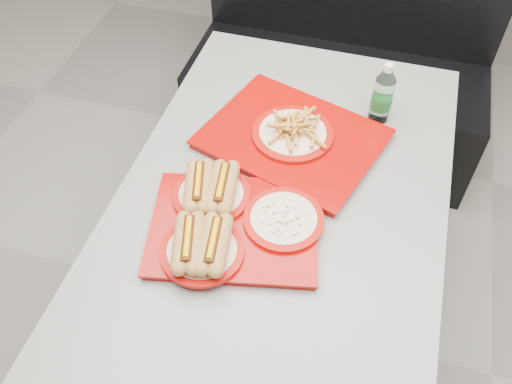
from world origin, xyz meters
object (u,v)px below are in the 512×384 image
(tray_far, at_px, (293,135))
(water_bottle, at_px, (382,96))
(tray_near, at_px, (227,221))
(diner_table, at_px, (281,227))
(booth_bench, at_px, (340,66))

(tray_far, bearing_deg, water_bottle, 37.68)
(tray_near, relative_size, tray_far, 0.84)
(tray_near, distance_m, tray_far, 0.38)
(tray_far, height_order, water_bottle, water_bottle)
(diner_table, height_order, water_bottle, water_bottle)
(diner_table, height_order, booth_bench, booth_bench)
(tray_near, relative_size, water_bottle, 2.43)
(diner_table, bearing_deg, booth_bench, 90.00)
(tray_near, height_order, water_bottle, water_bottle)
(booth_bench, height_order, tray_near, booth_bench)
(booth_bench, relative_size, tray_near, 2.70)
(diner_table, distance_m, booth_bench, 1.11)
(diner_table, xyz_separation_m, water_bottle, (0.21, 0.38, 0.25))
(diner_table, xyz_separation_m, tray_near, (-0.11, -0.17, 0.20))
(diner_table, xyz_separation_m, booth_bench, (0.00, 1.09, -0.18))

